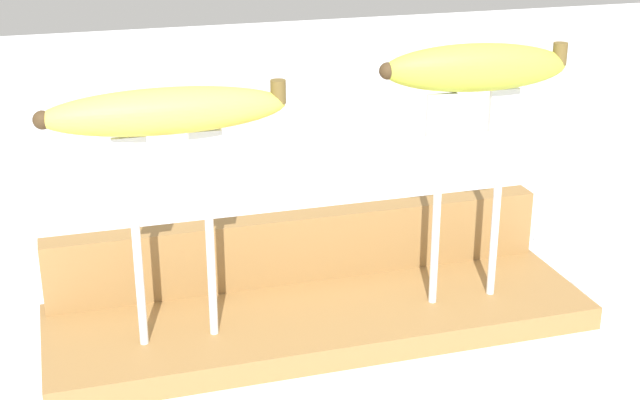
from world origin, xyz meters
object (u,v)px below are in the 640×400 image
(fork_stand_left, at_px, (172,220))
(fork_stand_right, at_px, (469,179))
(fork_fallen_near, at_px, (556,253))
(banana_raised_right, at_px, (476,67))
(banana_raised_left, at_px, (165,111))

(fork_stand_left, bearing_deg, fork_stand_right, 0.00)
(fork_stand_left, distance_m, fork_fallen_near, 0.43)
(fork_stand_left, height_order, banana_raised_right, banana_raised_right)
(fork_stand_right, distance_m, fork_fallen_near, 0.22)
(fork_stand_left, relative_size, fork_fallen_near, 0.98)
(fork_stand_left, height_order, fork_stand_right, fork_stand_right)
(fork_stand_left, distance_m, fork_stand_right, 0.25)
(fork_stand_left, xyz_separation_m, banana_raised_right, (0.25, 0.00, 0.10))
(banana_raised_left, bearing_deg, fork_stand_right, -0.00)
(banana_raised_left, height_order, banana_raised_right, banana_raised_right)
(fork_stand_right, height_order, banana_raised_right, banana_raised_right)
(fork_stand_right, bearing_deg, fork_fallen_near, 31.67)
(fork_fallen_near, bearing_deg, fork_stand_left, -166.90)
(banana_raised_right, bearing_deg, banana_raised_left, -180.00)
(fork_stand_right, height_order, fork_fallen_near, fork_stand_right)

